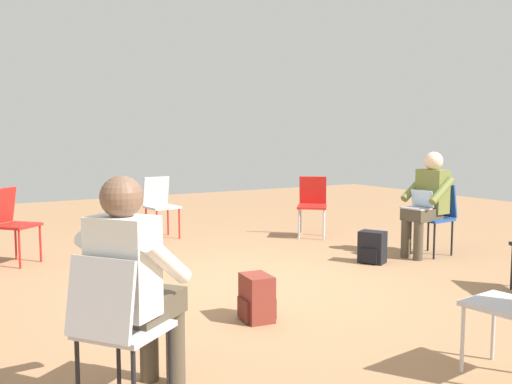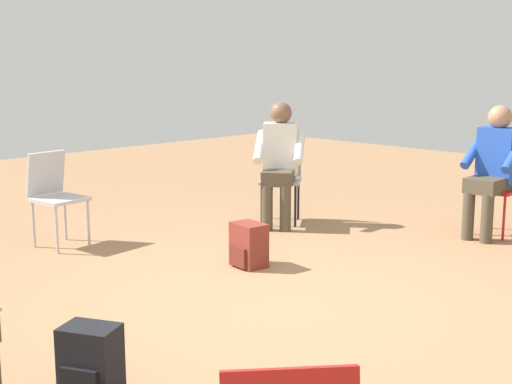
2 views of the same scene
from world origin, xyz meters
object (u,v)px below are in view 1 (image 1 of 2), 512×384
Objects in this scene: chair_east at (160,202)px; backpack_by_empty_chair at (372,249)px; chair_southeast at (312,202)px; chair_northeast at (11,220)px; chair_northwest at (116,323)px; person_in_white at (134,277)px; backpack_near_laptop_user at (257,300)px; chair_south at (436,214)px; person_with_laptop at (427,198)px.

chair_east is 2.36× the size of backpack_by_empty_chair.
chair_northeast is at bearing 33.99° from chair_southeast.
backpack_by_empty_chair is (1.98, -3.53, -0.34)m from chair_northwest.
chair_northwest is 4.06m from backpack_by_empty_chair.
person_in_white is at bearing 49.85° from chair_northeast.
chair_east is (4.71, -2.06, 0.00)m from chair_northwest.
chair_southeast is at bearing 96.72° from person_in_white.
chair_southeast is at bearing -42.97° from backpack_near_laptop_user.
chair_south and chair_east have the same top height.
person_in_white is (0.10, -0.13, 0.20)m from chair_northwest.
chair_northwest is at bearing 123.91° from backpack_near_laptop_user.
chair_southeast is (-0.35, -3.89, 0.00)m from chair_northeast.
backpack_by_empty_chair is (1.04, -2.14, 0.00)m from backpack_near_laptop_user.
chair_northeast is 0.69× the size of person_in_white.
chair_east is at bearing 33.72° from person_with_laptop.
chair_east is 2.36× the size of backpack_near_laptop_user.
chair_southeast is (3.66, -3.93, 0.00)m from chair_northwest.
chair_northeast is at bearing 142.99° from chair_northwest.
chair_south is 4.92m from chair_northeast.
person_with_laptop reaches higher than chair_southeast.
chair_east is 0.69× the size of person_in_white.
person_in_white is at bearing 108.05° from person_with_laptop.
chair_northeast is 4.77m from person_with_laptop.
person_with_laptop is 4.58m from person_in_white.
backpack_near_laptop_user is (0.84, -1.26, -0.54)m from person_in_white.
chair_southeast reaches higher than backpack_by_empty_chair.
chair_southeast is 3.74m from backpack_near_laptop_user.
chair_northwest is 5.37m from chair_southeast.
chair_east reaches higher than backpack_near_laptop_user.
backpack_near_laptop_user is (-3.77, 0.67, -0.34)m from chair_east.
person_in_white is (-3.91, -0.09, 0.20)m from chair_northeast.
chair_south is 1.00× the size of chair_southeast.
chair_south is at bearing 113.60° from chair_northeast.
backpack_by_empty_chair is at bearing 82.43° from chair_south.
chair_northeast is at bearing 13.92° from chair_east.
chair_northeast is at bearing 59.82° from backpack_by_empty_chair.
person_with_laptop reaches higher than backpack_near_laptop_user.
chair_south is 1.00× the size of chair_east.
chair_east is at bearing -10.07° from backpack_near_laptop_user.
chair_east is at bearing 28.32° from backpack_by_empty_chair.
chair_south is 0.69× the size of person_in_white.
chair_southeast reaches higher than backpack_near_laptop_user.
person_with_laptop is at bearing 77.55° from chair_northwest.
backpack_by_empty_chair is (0.03, 0.97, -0.34)m from chair_south.
person_in_white is 3.44× the size of backpack_by_empty_chair.
chair_south is 1.00× the size of chair_northwest.
chair_southeast is at bearing 96.51° from chair_northwest.
chair_south and chair_northeast have the same top height.
backpack_near_laptop_user is at bearing 87.46° from chair_northwest.
backpack_near_laptop_user is at bearing 103.14° from person_with_laptop.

